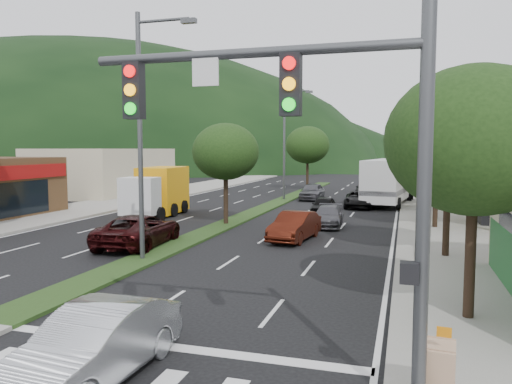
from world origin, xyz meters
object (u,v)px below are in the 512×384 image
(tree_r_b, at_px, (449,138))
(sedan_silver, at_px, (95,345))
(car_queue_e, at_px, (312,191))
(a_frame_sign, at_px, (435,368))
(tree_r_e, at_px, (425,146))
(tree_med_near, at_px, (226,152))
(car_queue_a, at_px, (324,206))
(tree_r_a, at_px, (475,141))
(tree_r_d, at_px, (429,141))
(tree_r_c, at_px, (437,146))
(car_queue_d, at_px, (359,199))
(motorhome, at_px, (388,181))
(streetlight_near, at_px, (144,125))
(traffic_signal, at_px, (328,147))
(box_truck, at_px, (158,193))
(car_queue_c, at_px, (295,226))
(tree_med_far, at_px, (308,145))
(suv_maroon, at_px, (139,230))
(car_queue_f, at_px, (366,189))
(streetlight_mid, at_px, (286,138))
(car_queue_b, at_px, (328,216))

(tree_r_b, bearing_deg, sedan_silver, -118.61)
(car_queue_e, xyz_separation_m, a_frame_sign, (8.60, -35.46, 0.05))
(tree_r_e, height_order, tree_med_near, tree_r_e)
(tree_r_b, xyz_separation_m, sedan_silver, (-7.52, -13.78, -4.29))
(car_queue_a, bearing_deg, a_frame_sign, -77.73)
(tree_r_a, distance_m, tree_r_d, 26.00)
(tree_r_c, height_order, sedan_silver, tree_r_c)
(tree_r_d, xyz_separation_m, car_queue_d, (-5.11, -0.62, -4.53))
(motorhome, bearing_deg, tree_med_near, -114.67)
(tree_r_e, relative_size, car_queue_d, 1.43)
(streetlight_near, height_order, car_queue_a, streetlight_near)
(traffic_signal, xyz_separation_m, sedan_silver, (-4.55, -0.24, -3.90))
(box_truck, bearing_deg, tree_r_e, -137.69)
(tree_r_a, distance_m, tree_r_e, 36.00)
(streetlight_near, relative_size, box_truck, 1.45)
(car_queue_c, xyz_separation_m, car_queue_d, (1.87, 15.00, -0.06))
(car_queue_d, distance_m, car_queue_e, 6.80)
(sedan_silver, height_order, a_frame_sign, a_frame_sign)
(streetlight_near, xyz_separation_m, car_queue_c, (4.82, 6.38, -4.87))
(car_queue_c, bearing_deg, tree_r_a, -48.96)
(tree_med_far, bearing_deg, suv_maroon, -92.92)
(car_queue_f, bearing_deg, streetlight_mid, -138.62)
(tree_med_near, distance_m, tree_med_far, 26.01)
(sedan_silver, relative_size, car_queue_b, 1.08)
(suv_maroon, distance_m, car_queue_a, 15.20)
(tree_med_near, relative_size, car_queue_c, 1.38)
(sedan_silver, bearing_deg, streetlight_mid, 98.87)
(streetlight_near, height_order, car_queue_f, streetlight_near)
(tree_r_c, xyz_separation_m, car_queue_d, (-5.11, 9.38, -4.09))
(sedan_silver, xyz_separation_m, car_queue_d, (2.41, 31.15, -0.09))
(car_queue_e, bearing_deg, streetlight_near, -93.39)
(car_queue_c, bearing_deg, streetlight_near, -119.95)
(car_queue_a, bearing_deg, car_queue_d, 67.55)
(tree_r_c, xyz_separation_m, streetlight_near, (-11.79, -12.00, 0.84))
(tree_r_e, bearing_deg, car_queue_e, -149.94)
(suv_maroon, bearing_deg, car_queue_f, -110.81)
(tree_r_b, height_order, tree_med_far, tree_r_b)
(suv_maroon, xyz_separation_m, car_queue_d, (8.59, 18.68, -0.11))
(streetlight_near, relative_size, car_queue_b, 2.40)
(streetlight_near, distance_m, car_queue_c, 9.35)
(tree_r_d, xyz_separation_m, box_truck, (-17.93, -9.28, -3.61))
(suv_maroon, height_order, motorhome, motorhome)
(car_queue_c, xyz_separation_m, a_frame_sign, (5.86, -15.46, 0.09))
(tree_r_b, height_order, car_queue_f, tree_r_b)
(car_queue_b, height_order, car_queue_f, car_queue_f)
(streetlight_near, bearing_deg, tree_r_e, 69.77)
(tree_med_near, relative_size, motorhome, 0.60)
(traffic_signal, distance_m, tree_r_e, 41.65)
(tree_r_c, height_order, streetlight_near, streetlight_near)
(tree_r_d, height_order, streetlight_mid, streetlight_mid)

